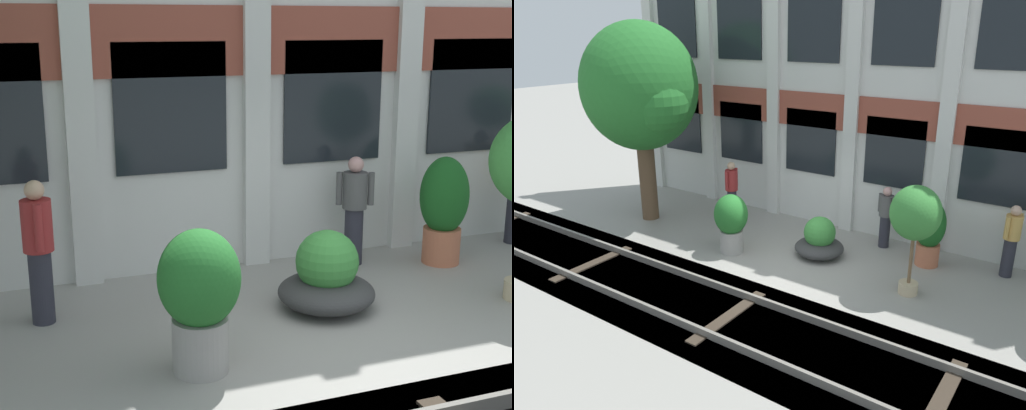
% 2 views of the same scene
% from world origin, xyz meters
% --- Properties ---
extents(ground_plane, '(80.00, 80.00, 0.00)m').
position_xyz_m(ground_plane, '(0.00, 0.00, 0.00)').
color(ground_plane, gray).
extents(potted_plant_glazed_jar, '(0.68, 0.68, 1.54)m').
position_xyz_m(potted_plant_glazed_jar, '(2.48, 1.89, 0.86)').
color(potted_plant_glazed_jar, '#B76647').
rests_on(potted_plant_glazed_jar, ground).
extents(potted_plant_wide_bowl, '(1.17, 1.17, 0.97)m').
position_xyz_m(potted_plant_wide_bowl, '(0.21, 0.93, 0.37)').
color(potted_plant_wide_bowl, '#333333').
rests_on(potted_plant_wide_bowl, ground).
extents(potted_plant_ribbed_drum, '(0.81, 0.81, 1.45)m').
position_xyz_m(potted_plant_ribbed_drum, '(-1.64, -0.07, 0.82)').
color(potted_plant_ribbed_drum, gray).
rests_on(potted_plant_ribbed_drum, ground).
extents(resident_by_doorway, '(0.34, 0.53, 1.67)m').
position_xyz_m(resident_by_doorway, '(-3.00, 1.67, 0.90)').
color(resident_by_doorway, '#282833').
rests_on(resident_by_doorway, ground).
extents(resident_near_plants, '(0.49, 0.34, 1.55)m').
position_xyz_m(resident_near_plants, '(1.28, 2.29, 0.82)').
color(resident_near_plants, '#282833').
rests_on(resident_near_plants, ground).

